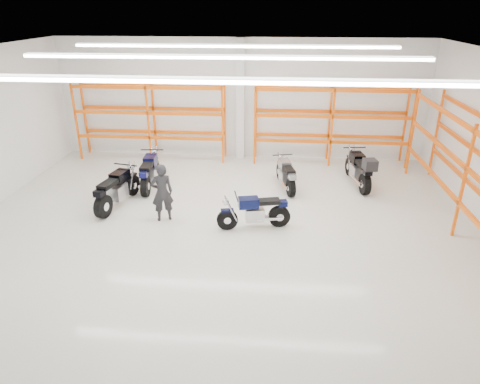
# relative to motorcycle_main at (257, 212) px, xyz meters

# --- Properties ---
(ground) EXTENTS (14.00, 14.00, 0.00)m
(ground) POSITION_rel_motorcycle_main_xyz_m (-0.94, -0.01, -0.46)
(ground) COLOR beige
(ground) RESTS_ON ground
(room_shell) EXTENTS (14.02, 12.02, 4.51)m
(room_shell) POSITION_rel_motorcycle_main_xyz_m (-0.94, 0.02, 2.82)
(room_shell) COLOR white
(room_shell) RESTS_ON ground
(motorcycle_main) EXTENTS (1.98, 0.73, 0.98)m
(motorcycle_main) POSITION_rel_motorcycle_main_xyz_m (0.00, 0.00, 0.00)
(motorcycle_main) COLOR black
(motorcycle_main) RESTS_ON ground
(motorcycle_back_a) EXTENTS (0.90, 2.30, 1.14)m
(motorcycle_back_a) POSITION_rel_motorcycle_main_xyz_m (-4.22, 0.94, 0.07)
(motorcycle_back_a) COLOR black
(motorcycle_back_a) RESTS_ON ground
(motorcycle_back_b) EXTENTS (0.76, 2.28, 1.12)m
(motorcycle_back_b) POSITION_rel_motorcycle_main_xyz_m (-3.65, 2.48, 0.06)
(motorcycle_back_b) COLOR black
(motorcycle_back_b) RESTS_ON ground
(motorcycle_back_c) EXTENTS (0.77, 2.00, 1.00)m
(motorcycle_back_c) POSITION_rel_motorcycle_main_xyz_m (0.81, 2.76, 0.01)
(motorcycle_back_c) COLOR black
(motorcycle_back_c) RESTS_ON ground
(motorcycle_back_d) EXTENTS (0.82, 2.42, 1.24)m
(motorcycle_back_d) POSITION_rel_motorcycle_main_xyz_m (3.22, 3.13, 0.13)
(motorcycle_back_d) COLOR black
(motorcycle_back_d) RESTS_ON ground
(standing_man) EXTENTS (0.71, 0.60, 1.66)m
(standing_man) POSITION_rel_motorcycle_main_xyz_m (-2.63, 0.25, 0.37)
(standing_man) COLOR black
(standing_man) RESTS_ON ground
(structural_column) EXTENTS (0.32, 0.32, 4.50)m
(structural_column) POSITION_rel_motorcycle_main_xyz_m (-0.94, 5.81, 1.79)
(structural_column) COLOR white
(structural_column) RESTS_ON ground
(pallet_racking_back_left) EXTENTS (5.67, 0.87, 3.00)m
(pallet_racking_back_left) POSITION_rel_motorcycle_main_xyz_m (-4.34, 5.47, 1.33)
(pallet_racking_back_left) COLOR #FF6102
(pallet_racking_back_left) RESTS_ON ground
(pallet_racking_back_right) EXTENTS (5.67, 0.87, 3.00)m
(pallet_racking_back_right) POSITION_rel_motorcycle_main_xyz_m (2.46, 5.47, 1.33)
(pallet_racking_back_right) COLOR #FF6102
(pallet_racking_back_right) RESTS_ON ground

